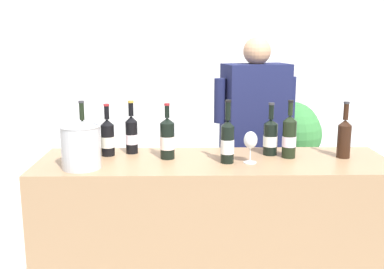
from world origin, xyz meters
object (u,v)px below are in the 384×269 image
object	(u,v)px
wine_bottle_3	(270,137)
wine_bottle_0	(289,137)
wine_glass	(251,141)
ice_bucket	(81,147)
wine_bottle_1	(132,134)
wine_bottle_7	(167,139)
wine_bottle_4	(108,137)
wine_bottle_6	(227,141)
wine_bottle_5	(344,137)
person_server	(254,160)
potted_shrub	(291,146)
wine_bottle_2	(83,137)

from	to	relation	value
wine_bottle_3	wine_bottle_0	bearing A→B (deg)	-34.15
wine_bottle_0	wine_glass	size ratio (longest dim) A/B	1.88
wine_glass	ice_bucket	world-z (taller)	ice_bucket
wine_bottle_1	wine_bottle_7	distance (m)	0.25
wine_bottle_4	wine_bottle_6	world-z (taller)	wine_bottle_6
wine_bottle_0	wine_bottle_1	world-z (taller)	wine_bottle_0
wine_bottle_7	wine_glass	bearing A→B (deg)	-12.35
wine_bottle_1	wine_bottle_4	bearing A→B (deg)	-158.36
wine_bottle_5	wine_bottle_7	bearing A→B (deg)	-179.81
wine_bottle_4	wine_glass	world-z (taller)	wine_bottle_4
wine_glass	person_server	distance (m)	0.78
wine_bottle_7	wine_bottle_4	bearing A→B (deg)	168.12
wine_bottle_7	ice_bucket	world-z (taller)	wine_bottle_7
wine_bottle_0	wine_bottle_7	distance (m)	0.71
wine_bottle_6	potted_shrub	xyz separation A→B (m)	(0.64, 1.19, -0.32)
person_server	wine_bottle_7	bearing A→B (deg)	-134.65
wine_bottle_3	wine_glass	bearing A→B (deg)	-128.91
wine_bottle_1	wine_bottle_3	world-z (taller)	wine_bottle_1
wine_bottle_7	potted_shrub	xyz separation A→B (m)	(0.98, 1.09, -0.31)
wine_bottle_2	wine_bottle_1	bearing A→B (deg)	15.45
wine_bottle_5	wine_bottle_6	world-z (taller)	wine_bottle_6
ice_bucket	wine_bottle_1	bearing A→B (deg)	53.82
wine_bottle_6	potted_shrub	world-z (taller)	wine_bottle_6
wine_bottle_0	potted_shrub	distance (m)	1.16
wine_bottle_4	wine_bottle_6	bearing A→B (deg)	-13.87
wine_bottle_7	person_server	size ratio (longest dim) A/B	0.19
wine_bottle_2	wine_bottle_5	world-z (taller)	wine_bottle_2
wine_bottle_0	wine_bottle_4	size ratio (longest dim) A/B	1.09
wine_bottle_1	wine_bottle_5	distance (m)	1.25
wine_bottle_2	ice_bucket	bearing A→B (deg)	-80.41
wine_bottle_4	wine_glass	bearing A→B (deg)	-12.15
wine_bottle_0	wine_bottle_7	bearing A→B (deg)	-179.17
wine_bottle_0	wine_bottle_2	bearing A→B (deg)	177.99
wine_bottle_2	wine_bottle_7	xyz separation A→B (m)	(0.49, -0.05, -0.00)
wine_bottle_0	wine_glass	bearing A→B (deg)	-155.03
wine_bottle_7	person_server	world-z (taller)	person_server
wine_glass	wine_bottle_4	bearing A→B (deg)	167.85
wine_bottle_3	ice_bucket	size ratio (longest dim) A/B	1.33
wine_bottle_4	wine_bottle_5	distance (m)	1.38
wine_bottle_1	wine_bottle_3	size ratio (longest dim) A/B	1.02
wine_bottle_5	wine_bottle_2	bearing A→B (deg)	178.16
wine_bottle_2	wine_bottle_4	bearing A→B (deg)	9.07
ice_bucket	wine_bottle_4	bearing A→B (deg)	69.69
wine_bottle_6	wine_bottle_3	bearing A→B (deg)	32.41
wine_bottle_6	potted_shrub	distance (m)	1.39
wine_bottle_2	wine_bottle_5	xyz separation A→B (m)	(1.52, -0.05, 0.00)
wine_bottle_2	wine_bottle_4	xyz separation A→B (m)	(0.14, 0.02, -0.01)
wine_bottle_7	ice_bucket	size ratio (longest dim) A/B	1.37
wine_bottle_0	potted_shrub	world-z (taller)	wine_bottle_0
wine_bottle_1	wine_bottle_4	distance (m)	0.15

